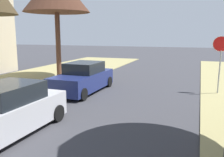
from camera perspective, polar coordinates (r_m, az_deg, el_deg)
name	(u,v)px	position (r m, az deg, el deg)	size (l,w,h in m)	color
stop_sign_far	(221,52)	(13.70, 23.73, 5.56)	(0.82, 0.59, 2.94)	#9EA0A5
parked_sedan_silver	(4,112)	(8.34, -23.71, -7.13)	(2.02, 4.44, 1.57)	#BCBCC1
parked_sedan_navy	(83,78)	(13.44, -6.69, 0.05)	(2.02, 4.44, 1.57)	navy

